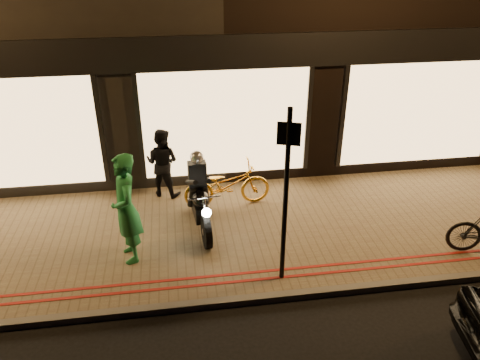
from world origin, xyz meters
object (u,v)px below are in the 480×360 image
object	(u,v)px
sign_post	(286,190)
motorcycle	(200,199)
bicycle_gold	(227,185)
person_green	(126,209)

from	to	relation	value
sign_post	motorcycle	bearing A→B (deg)	125.03
motorcycle	sign_post	size ratio (longest dim) A/B	0.65
motorcycle	sign_post	bearing A→B (deg)	-60.23
motorcycle	bicycle_gold	size ratio (longest dim) A/B	1.06
motorcycle	bicycle_gold	world-z (taller)	motorcycle
sign_post	person_green	bearing A→B (deg)	159.56
sign_post	bicycle_gold	bearing A→B (deg)	103.53
motorcycle	person_green	distance (m)	1.58
motorcycle	person_green	xyz separation A→B (m)	(-1.30, -0.82, 0.39)
person_green	sign_post	bearing A→B (deg)	55.43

